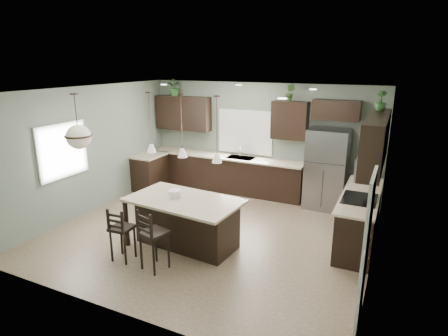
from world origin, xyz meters
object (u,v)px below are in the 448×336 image
at_px(refrigerator, 327,169).
at_px(plant_back_left, 175,87).
at_px(bar_stool_left, 122,234).
at_px(serving_dish, 175,194).
at_px(kitchen_island, 185,223).
at_px(bar_stool_center, 154,239).

xyz_separation_m(refrigerator, plant_back_left, (-4.14, 0.20, 1.71)).
xyz_separation_m(refrigerator, bar_stool_left, (-2.65, -3.94, -0.44)).
height_order(bar_stool_left, plant_back_left, plant_back_left).
height_order(refrigerator, serving_dish, refrigerator).
xyz_separation_m(kitchen_island, serving_dish, (-0.20, 0.02, 0.53)).
bearing_deg(refrigerator, kitchen_island, -122.22).
relative_size(refrigerator, serving_dish, 7.71).
bearing_deg(bar_stool_center, plant_back_left, 131.32).
relative_size(refrigerator, bar_stool_left, 1.91).
height_order(kitchen_island, serving_dish, serving_dish).
bearing_deg(bar_stool_center, refrigerator, 77.26).
bearing_deg(kitchen_island, plant_back_left, 129.02).
relative_size(kitchen_island, plant_back_left, 4.37).
relative_size(bar_stool_center, plant_back_left, 2.28).
height_order(kitchen_island, bar_stool_center, bar_stool_center).
distance_m(refrigerator, plant_back_left, 4.48).
relative_size(bar_stool_left, plant_back_left, 2.08).
xyz_separation_m(bar_stool_left, bar_stool_center, (0.67, -0.01, 0.05)).
bearing_deg(bar_stool_center, kitchen_island, 101.24).
height_order(serving_dish, plant_back_left, plant_back_left).
relative_size(serving_dish, bar_stool_center, 0.23).
bearing_deg(plant_back_left, refrigerator, -2.70).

